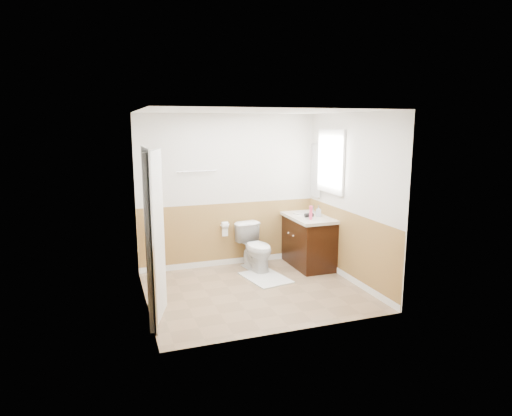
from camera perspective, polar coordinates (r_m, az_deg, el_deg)
name	(u,v)px	position (r m, az deg, el deg)	size (l,w,h in m)	color
floor	(255,291)	(6.36, -0.11, -10.70)	(3.00, 3.00, 0.00)	#8C7051
ceiling	(255,111)	(5.92, -0.12, 12.45)	(3.00, 3.00, 0.00)	white
wall_back	(229,191)	(7.24, -3.50, 2.21)	(3.00, 3.00, 0.00)	silver
wall_front	(294,225)	(4.83, 4.96, -2.18)	(3.00, 3.00, 0.00)	silver
wall_left	(143,212)	(5.71, -14.49, -0.46)	(3.00, 3.00, 0.00)	silver
wall_right	(351,198)	(6.65, 12.19, 1.21)	(3.00, 3.00, 0.00)	silver
wainscot_back	(230,235)	(7.37, -3.40, -3.57)	(3.00, 3.00, 0.00)	#A57E42
wainscot_front	(293,289)	(5.06, 4.76, -10.45)	(3.00, 3.00, 0.00)	#A57E42
wainscot_left	(146,268)	(5.90, -14.02, -7.62)	(2.60, 2.60, 0.00)	#A57E42
wainscot_right	(348,247)	(6.81, 11.85, -5.03)	(2.60, 2.60, 0.00)	#A57E42
toilet	(256,247)	(7.13, -0.03, -5.12)	(0.42, 0.73, 0.75)	white
bath_mat	(265,278)	(6.84, 1.23, -9.03)	(0.55, 0.80, 0.02)	silver
vanity_cabinet	(307,242)	(7.41, 6.66, -4.35)	(0.55, 1.10, 0.80)	black
vanity_knob_left	(293,236)	(7.16, 4.87, -3.62)	(0.03, 0.03, 0.03)	#B4B5BB
vanity_knob_right	(288,233)	(7.34, 4.23, -3.25)	(0.03, 0.03, 0.03)	silver
countertop	(307,217)	(7.31, 6.66, -1.14)	(0.60, 1.15, 0.05)	beige
sink_basin	(304,213)	(7.44, 6.23, -0.65)	(0.36, 0.36, 0.02)	silver
faucet	(314,209)	(7.51, 7.48, -0.11)	(0.02, 0.02, 0.14)	#B5B4BB
lotion_bottle	(311,213)	(6.97, 7.12, -0.61)	(0.05, 0.05, 0.22)	#EC3D69
soap_dispenser	(318,211)	(7.22, 8.09, -0.40)	(0.08, 0.08, 0.18)	#9CA4B0
hair_dryer_body	(309,215)	(7.15, 6.88, -0.92)	(0.07, 0.07, 0.14)	black
hair_dryer_handle	(305,216)	(7.21, 6.40, -1.06)	(0.03, 0.03, 0.07)	black
mirror_panel	(316,171)	(7.55, 7.78, 4.78)	(0.02, 0.35, 0.90)	silver
window_frame	(331,162)	(7.08, 9.66, 5.96)	(0.04, 0.80, 1.00)	white
window_glass	(332,162)	(7.09, 9.78, 5.96)	(0.01, 0.70, 0.90)	white
door	(156,237)	(5.33, -12.87, -3.72)	(0.05, 0.80, 2.04)	white
door_frame	(149,237)	(5.32, -13.69, -3.67)	(0.02, 0.92, 2.10)	white
door_knob	(158,236)	(5.67, -12.63, -3.56)	(0.06, 0.06, 0.06)	silver
towel_bar	(196,171)	(7.01, -7.75, 4.74)	(0.02, 0.02, 0.62)	silver
tp_holder_bar	(225,225)	(7.25, -4.05, -2.22)	(0.02, 0.02, 0.14)	silver
tp_roll	(225,225)	(7.25, -4.05, -2.22)	(0.11, 0.11, 0.10)	white
tp_sheet	(225,232)	(7.27, -4.04, -3.06)	(0.10, 0.01, 0.16)	white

